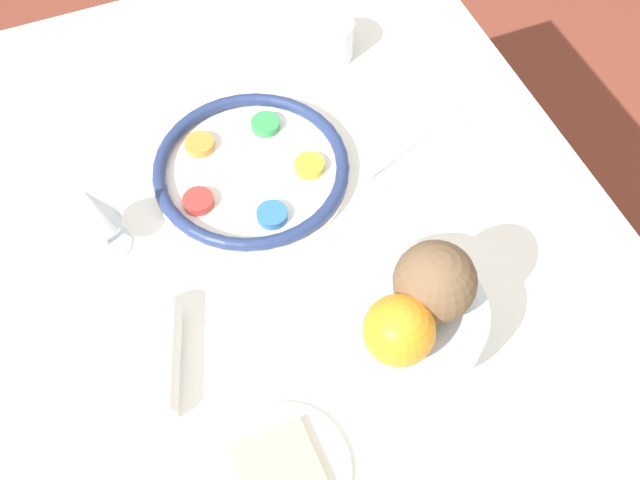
# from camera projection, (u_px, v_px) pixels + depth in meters

# --- Properties ---
(ground_plane) EXTENTS (8.00, 8.00, 0.00)m
(ground_plane) POSITION_uv_depth(u_px,v_px,m) (301.00, 431.00, 1.70)
(ground_plane) COLOR brown
(dining_table) EXTENTS (1.27, 0.97, 0.76)m
(dining_table) POSITION_uv_depth(u_px,v_px,m) (296.00, 365.00, 1.39)
(dining_table) COLOR white
(dining_table) RESTS_ON ground_plane
(seder_plate) EXTENTS (0.30, 0.30, 0.03)m
(seder_plate) POSITION_uv_depth(u_px,v_px,m) (249.00, 170.00, 1.13)
(seder_plate) COLOR white
(seder_plate) RESTS_ON dining_table
(wine_glass) EXTENTS (0.07, 0.07, 0.13)m
(wine_glass) POSITION_uv_depth(u_px,v_px,m) (92.00, 209.00, 1.00)
(wine_glass) COLOR silver
(wine_glass) RESTS_ON dining_table
(fruit_stand) EXTENTS (0.20, 0.20, 0.11)m
(fruit_stand) POSITION_uv_depth(u_px,v_px,m) (408.00, 318.00, 0.92)
(fruit_stand) COLOR silver
(fruit_stand) RESTS_ON dining_table
(orange_fruit) EXTENTS (0.08, 0.08, 0.08)m
(orange_fruit) POSITION_uv_depth(u_px,v_px,m) (399.00, 330.00, 0.84)
(orange_fruit) COLOR orange
(orange_fruit) RESTS_ON fruit_stand
(coconut) EXTENTS (0.10, 0.10, 0.10)m
(coconut) POSITION_uv_depth(u_px,v_px,m) (435.00, 282.00, 0.87)
(coconut) COLOR brown
(coconut) RESTS_ON fruit_stand
(bread_plate) EXTENTS (0.17, 0.17, 0.02)m
(bread_plate) POSITION_uv_depth(u_px,v_px,m) (280.00, 471.00, 0.90)
(bread_plate) COLOR silver
(bread_plate) RESTS_ON dining_table
(napkin_roll) EXTENTS (0.16, 0.09, 0.05)m
(napkin_roll) POSITION_uv_depth(u_px,v_px,m) (161.00, 358.00, 0.96)
(napkin_roll) COLOR white
(napkin_roll) RESTS_ON dining_table
(cup_near) EXTENTS (0.08, 0.08, 0.07)m
(cup_near) POSITION_uv_depth(u_px,v_px,m) (331.00, 39.00, 1.26)
(cup_near) COLOR silver
(cup_near) RESTS_ON dining_table
(fork_left) EXTENTS (0.09, 0.19, 0.01)m
(fork_left) POSITION_uv_depth(u_px,v_px,m) (412.00, 140.00, 1.18)
(fork_left) COLOR silver
(fork_left) RESTS_ON dining_table
(fork_right) EXTENTS (0.08, 0.19, 0.01)m
(fork_right) POSITION_uv_depth(u_px,v_px,m) (421.00, 153.00, 1.17)
(fork_right) COLOR silver
(fork_right) RESTS_ON dining_table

